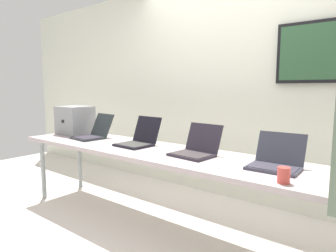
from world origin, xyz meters
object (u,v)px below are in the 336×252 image
(laptop_station_0, at_px, (93,133))
(laptop_station_1, at_px, (139,139))
(laptop_station_2, at_px, (196,148))
(laptop_station_3, at_px, (276,160))
(equipment_box, at_px, (75,120))
(workbench, at_px, (172,158))
(coffee_mug, at_px, (284,175))

(laptop_station_0, relative_size, laptop_station_1, 1.08)
(laptop_station_2, relative_size, laptop_station_3, 1.08)
(equipment_box, xyz_separation_m, laptop_station_2, (1.76, -0.06, -0.11))
(workbench, height_order, laptop_station_0, laptop_station_0)
(laptop_station_2, bearing_deg, laptop_station_1, 178.06)
(laptop_station_2, relative_size, coffee_mug, 3.87)
(workbench, bearing_deg, laptop_station_3, 3.43)
(workbench, xyz_separation_m, laptop_station_3, (0.86, 0.05, 0.10))
(laptop_station_1, relative_size, coffee_mug, 4.06)
(equipment_box, relative_size, laptop_station_2, 1.04)
(workbench, relative_size, coffee_mug, 37.94)
(laptop_station_3, distance_m, coffee_mug, 0.33)
(laptop_station_1, height_order, laptop_station_3, laptop_station_1)
(equipment_box, distance_m, coffee_mug, 2.58)
(equipment_box, bearing_deg, laptop_station_1, -2.17)
(equipment_box, distance_m, laptop_station_1, 1.10)
(laptop_station_3, bearing_deg, workbench, -176.57)
(laptop_station_1, bearing_deg, workbench, -8.43)
(equipment_box, bearing_deg, laptop_station_3, -1.38)
(workbench, relative_size, laptop_station_0, 8.66)
(equipment_box, bearing_deg, laptop_station_0, -7.88)
(workbench, relative_size, laptop_station_3, 10.59)
(workbench, distance_m, laptop_station_3, 0.87)
(laptop_station_2, bearing_deg, laptop_station_3, 0.54)
(laptop_station_3, xyz_separation_m, coffee_mug, (0.14, -0.30, -0.01))
(workbench, xyz_separation_m, equipment_box, (-1.55, 0.11, 0.21))
(laptop_station_1, bearing_deg, coffee_mug, -12.28)
(laptop_station_3, bearing_deg, coffee_mug, -64.97)
(equipment_box, distance_m, laptop_station_3, 2.42)
(workbench, distance_m, laptop_station_0, 1.14)
(equipment_box, xyz_separation_m, laptop_station_1, (1.09, -0.04, -0.11))
(laptop_station_2, bearing_deg, laptop_station_0, 179.72)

